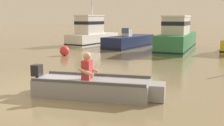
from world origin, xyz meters
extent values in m
plane|color=#7A6B4C|center=(0.00, 0.00, 0.00)|extent=(120.00, 120.00, 0.00)
cube|color=gray|center=(1.48, 0.54, 0.22)|extent=(3.29, 2.12, 0.44)
cube|color=gray|center=(3.10, 1.15, 0.22)|extent=(0.59, 0.71, 0.42)
cube|color=#4D4E51|center=(1.30, 1.02, 0.47)|extent=(2.87, 1.15, 0.08)
cube|color=#4D4E51|center=(1.66, 0.07, 0.47)|extent=(2.87, 1.15, 0.08)
cube|color=#A0A2A8|center=(1.39, 0.51, 0.40)|extent=(0.62, 1.05, 0.06)
cylinder|color=black|center=(-0.06, -0.04, 0.27)|extent=(0.13, 0.13, 0.54)
cube|color=black|center=(-0.06, -0.04, 0.62)|extent=(0.32, 0.35, 0.32)
cube|color=#B23333|center=(1.34, 0.49, 0.70)|extent=(0.33, 0.40, 0.52)
sphere|color=tan|center=(1.34, 0.49, 1.08)|extent=(0.22, 0.22, 0.22)
cylinder|color=tan|center=(1.31, 0.71, 0.68)|extent=(0.43, 0.23, 0.23)
cylinder|color=tan|center=(1.47, 0.30, 0.68)|extent=(0.43, 0.23, 0.23)
cube|color=white|center=(-7.67, 12.03, 0.42)|extent=(1.92, 5.03, 0.84)
cube|color=black|center=(-7.67, 12.03, 0.15)|extent=(1.96, 5.07, 0.10)
cube|color=silver|center=(-7.65, 11.59, 1.54)|extent=(1.42, 2.14, 1.40)
cube|color=black|center=(-7.65, 11.59, 1.72)|extent=(1.45, 2.17, 0.24)
cube|color=white|center=(-7.65, 11.59, 2.28)|extent=(1.49, 2.25, 0.08)
cylinder|color=silver|center=(-7.66, 11.91, 2.56)|extent=(0.10, 0.10, 3.43)
cube|color=#19234C|center=(-4.09, 11.75, 0.41)|extent=(1.81, 5.09, 0.82)
cube|color=black|center=(-4.09, 11.75, 0.14)|extent=(1.85, 5.13, 0.10)
cube|color=silver|center=(-4.08, 11.37, 1.04)|extent=(0.58, 0.52, 0.44)
cube|color=slate|center=(-4.07, 11.11, 1.22)|extent=(0.56, 0.06, 0.36)
cube|color=#287042|center=(-0.54, 11.88, 0.55)|extent=(2.95, 6.60, 1.10)
cube|color=black|center=(-0.54, 11.88, 0.19)|extent=(3.00, 6.65, 0.10)
cube|color=beige|center=(-0.42, 11.32, 1.63)|extent=(1.83, 2.90, 1.06)
cube|color=black|center=(-0.42, 11.32, 1.76)|extent=(1.86, 2.93, 0.24)
cube|color=white|center=(-0.42, 11.32, 2.20)|extent=(1.92, 3.04, 0.08)
sphere|color=red|center=(-4.76, 5.84, 0.27)|extent=(0.55, 0.55, 0.55)
camera|label=1|loc=(5.97, -5.03, 2.07)|focal=43.50mm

